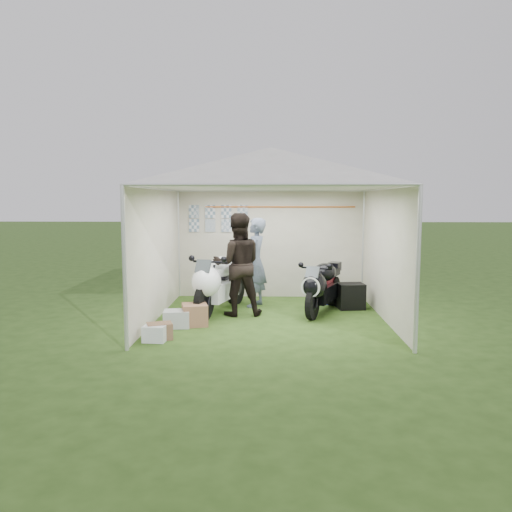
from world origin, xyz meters
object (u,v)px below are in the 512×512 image
(motorcycle_black, at_px, (322,285))
(person_dark_jacket, at_px, (238,264))
(crate_1, at_px, (195,315))
(canopy_tent, at_px, (270,172))
(crate_3, at_px, (160,331))
(paddock_stand, at_px, (334,296))
(crate_0, at_px, (177,319))
(equipment_box, at_px, (351,296))
(person_blue_jacket, at_px, (255,262))
(crate_2, at_px, (155,333))
(motorcycle_white, at_px, (218,281))

(motorcycle_black, bearing_deg, person_dark_jacket, -150.74)
(person_dark_jacket, relative_size, crate_1, 4.63)
(canopy_tent, relative_size, crate_3, 15.25)
(motorcycle_black, xyz_separation_m, paddock_stand, (0.33, 0.81, -0.37))
(crate_0, bearing_deg, motorcycle_black, 23.90)
(person_dark_jacket, xyz_separation_m, equipment_box, (2.15, 0.59, -0.69))
(person_blue_jacket, relative_size, crate_2, 5.32)
(motorcycle_black, height_order, crate_2, motorcycle_black)
(person_dark_jacket, height_order, crate_2, person_dark_jacket)
(motorcycle_white, relative_size, person_dark_jacket, 1.14)
(canopy_tent, height_order, motorcycle_white, canopy_tent)
(person_dark_jacket, bearing_deg, crate_1, 41.18)
(canopy_tent, distance_m, motorcycle_black, 2.29)
(motorcycle_white, bearing_deg, crate_2, -94.67)
(person_dark_jacket, bearing_deg, crate_0, 35.63)
(crate_3, bearing_deg, person_blue_jacket, 60.39)
(person_dark_jacket, xyz_separation_m, crate_2, (-1.11, -1.76, -0.81))
(paddock_stand, distance_m, crate_1, 3.12)
(person_blue_jacket, bearing_deg, crate_1, -15.14)
(canopy_tent, distance_m, motorcycle_white, 2.22)
(motorcycle_black, xyz_separation_m, person_blue_jacket, (-1.26, 0.57, 0.35))
(person_dark_jacket, relative_size, crate_3, 5.03)
(motorcycle_white, bearing_deg, equipment_box, 26.80)
(motorcycle_white, height_order, equipment_box, motorcycle_white)
(person_blue_jacket, bearing_deg, crate_3, -12.82)
(person_blue_jacket, xyz_separation_m, crate_2, (-1.41, -2.52, -0.75))
(motorcycle_white, xyz_separation_m, crate_1, (-0.30, -0.93, -0.42))
(crate_0, bearing_deg, equipment_box, 26.01)
(equipment_box, bearing_deg, crate_2, -144.27)
(paddock_stand, distance_m, crate_3, 3.97)
(crate_2, distance_m, crate_3, 0.12)
(paddock_stand, xyz_separation_m, crate_1, (-2.56, -1.79, 0.02))
(paddock_stand, relative_size, crate_0, 1.00)
(motorcycle_black, bearing_deg, crate_0, -133.66)
(paddock_stand, distance_m, crate_0, 3.43)
(crate_2, relative_size, crate_3, 0.89)
(motorcycle_black, xyz_separation_m, person_dark_jacket, (-1.55, -0.19, 0.40))
(crate_3, bearing_deg, crate_0, 80.41)
(person_blue_jacket, height_order, crate_3, person_blue_jacket)
(canopy_tent, xyz_separation_m, crate_0, (-1.54, -0.73, -2.43))
(crate_0, bearing_deg, canopy_tent, 25.41)
(crate_0, height_order, crate_1, crate_1)
(person_dark_jacket, height_order, equipment_box, person_dark_jacket)
(paddock_stand, height_order, crate_3, paddock_stand)
(motorcycle_white, relative_size, crate_2, 6.48)
(motorcycle_white, relative_size, crate_3, 5.74)
(motorcycle_black, bearing_deg, crate_2, -121.46)
(motorcycle_white, height_order, crate_2, motorcycle_white)
(crate_0, distance_m, crate_1, 0.31)
(paddock_stand, bearing_deg, person_dark_jacket, -152.16)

